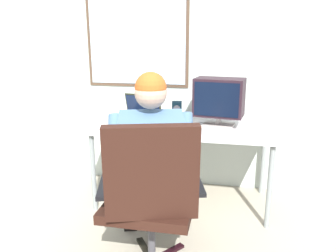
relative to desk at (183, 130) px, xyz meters
The scene contains 8 objects.
wall_rear 0.80m from the desk, 73.41° to the left, with size 4.80×0.08×2.65m.
desk is the anchor object (origin of this frame).
office_chair 1.01m from the desk, 91.94° to the right, with size 0.71×0.62×1.01m.
person_seated 0.76m from the desk, 97.36° to the right, with size 0.63×0.82×1.25m.
crt_monitor 0.42m from the desk, ahead, with size 0.43×0.30×0.40m.
laptop 0.41m from the desk, behind, with size 0.40×0.36×0.24m.
wine_glass 0.26m from the desk, 94.21° to the right, with size 0.08×0.08×0.15m.
desk_speaker 0.23m from the desk, 118.40° to the left, with size 0.09×0.08×0.17m.
Camera 1 is at (0.26, -0.96, 1.44)m, focal length 35.34 mm.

